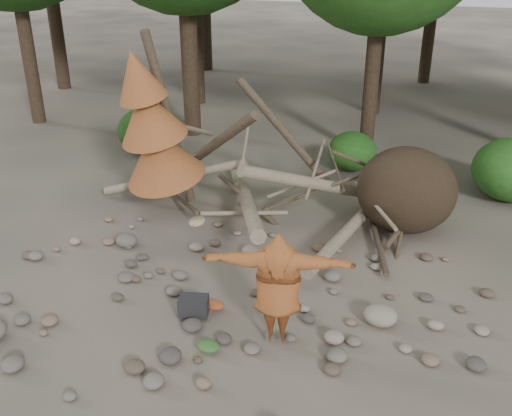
% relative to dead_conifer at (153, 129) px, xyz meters
% --- Properties ---
extents(ground, '(120.00, 120.00, 0.00)m').
position_rel_dead_conifer_xyz_m(ground, '(3.12, -3.37, -2.11)').
color(ground, '#514C44').
rests_on(ground, ground).
extents(deadfall_pile, '(8.55, 5.24, 3.30)m').
position_rel_dead_conifer_xyz_m(deadfall_pile, '(5.13, 0.87, -1.16)').
color(deadfall_pile, '#332619').
rests_on(deadfall_pile, ground).
extents(dead_conifer, '(2.06, 2.16, 4.35)m').
position_rel_dead_conifer_xyz_m(dead_conifer, '(0.00, 0.00, 0.00)').
color(dead_conifer, '#4C3F30').
rests_on(dead_conifer, ground).
extents(bush_left, '(1.80, 1.80, 1.44)m').
position_rel_dead_conifer_xyz_m(bush_left, '(-2.38, 3.83, -1.39)').
color(bush_left, '#1B4813').
rests_on(bush_left, ground).
extents(bush_mid, '(1.40, 1.40, 1.12)m').
position_rel_dead_conifer_xyz_m(bush_mid, '(3.92, 4.43, -1.55)').
color(bush_mid, '#255B1A').
rests_on(bush_mid, ground).
extents(frisbee_thrower, '(2.91, 1.14, 1.93)m').
position_rel_dead_conifer_xyz_m(frisbee_thrower, '(4.17, -3.87, -1.07)').
color(frisbee_thrower, brown).
rests_on(frisbee_thrower, ground).
extents(backpack, '(0.57, 0.45, 0.34)m').
position_rel_dead_conifer_xyz_m(backpack, '(2.59, -3.68, -1.94)').
color(backpack, black).
rests_on(backpack, ground).
extents(cloth_green, '(0.37, 0.31, 0.14)m').
position_rel_dead_conifer_xyz_m(cloth_green, '(3.20, -4.49, -2.04)').
color(cloth_green, '#2F5F26').
rests_on(cloth_green, ground).
extents(cloth_orange, '(0.33, 0.27, 0.12)m').
position_rel_dead_conifer_xyz_m(cloth_orange, '(2.87, -3.38, -2.05)').
color(cloth_orange, '#A3431C').
rests_on(cloth_orange, ground).
extents(boulder_mid_right, '(0.58, 0.52, 0.35)m').
position_rel_dead_conifer_xyz_m(boulder_mid_right, '(5.72, -2.84, -1.94)').
color(boulder_mid_right, gray).
rests_on(boulder_mid_right, ground).
extents(boulder_mid_left, '(0.49, 0.44, 0.29)m').
position_rel_dead_conifer_xyz_m(boulder_mid_left, '(0.13, -1.78, -1.97)').
color(boulder_mid_left, '#5F5750').
rests_on(boulder_mid_left, ground).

